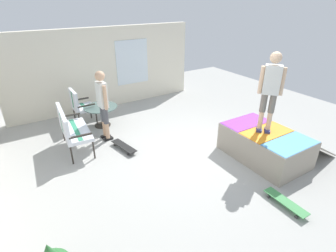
# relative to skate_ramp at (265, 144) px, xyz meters

# --- Properties ---
(ground_plane) EXTENTS (12.00, 12.00, 0.10)m
(ground_plane) POSITION_rel_skate_ramp_xyz_m (1.07, 1.32, -0.38)
(ground_plane) COLOR #A8A8A3
(house_facade) EXTENTS (0.23, 6.00, 2.47)m
(house_facade) POSITION_rel_skate_ramp_xyz_m (4.87, 1.80, 0.91)
(house_facade) COLOR silver
(house_facade) RESTS_ON ground_plane
(skate_ramp) EXTENTS (1.79, 2.02, 0.66)m
(skate_ramp) POSITION_rel_skate_ramp_xyz_m (0.00, 0.00, 0.00)
(skate_ramp) COLOR gray
(skate_ramp) RESTS_ON ground_plane
(patio_bench) EXTENTS (1.29, 0.64, 1.02)m
(patio_bench) POSITION_rel_skate_ramp_xyz_m (2.60, 3.54, 0.29)
(patio_bench) COLOR #2D2823
(patio_bench) RESTS_ON ground_plane
(patio_chair_near_house) EXTENTS (0.62, 0.55, 1.02)m
(patio_chair_near_house) POSITION_rel_skate_ramp_xyz_m (3.90, 2.97, 0.29)
(patio_chair_near_house) COLOR #2D2823
(patio_chair_near_house) RESTS_ON ground_plane
(patio_table) EXTENTS (0.90, 0.90, 0.57)m
(patio_table) POSITION_rel_skate_ramp_xyz_m (3.50, 2.51, 0.08)
(patio_table) COLOR #2D2823
(patio_table) RESTS_ON ground_plane
(person_watching) EXTENTS (0.48, 0.25, 1.75)m
(person_watching) POSITION_rel_skate_ramp_xyz_m (2.73, 2.68, 0.70)
(person_watching) COLOR black
(person_watching) RESTS_ON ground_plane
(person_skater) EXTENTS (0.38, 0.36, 1.68)m
(person_skater) POSITION_rel_skate_ramp_xyz_m (0.07, 0.08, 1.31)
(person_skater) COLOR navy
(person_skater) RESTS_ON skate_ramp
(skateboard_by_bench) EXTENTS (0.82, 0.35, 0.10)m
(skateboard_by_bench) POSITION_rel_skate_ramp_xyz_m (1.99, 2.53, -0.24)
(skateboard_by_bench) COLOR black
(skateboard_by_bench) RESTS_ON ground_plane
(skateboard_spare) EXTENTS (0.80, 0.22, 0.10)m
(skateboard_spare) POSITION_rel_skate_ramp_xyz_m (-1.24, 0.94, -0.24)
(skateboard_spare) COLOR #3F8C4C
(skateboard_spare) RESTS_ON ground_plane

